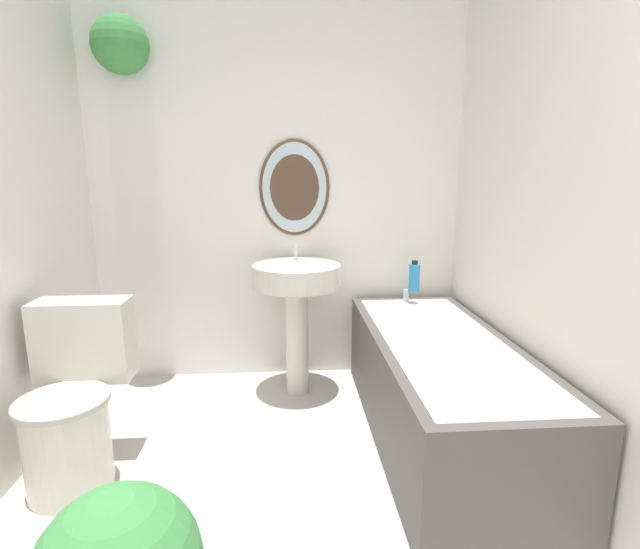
% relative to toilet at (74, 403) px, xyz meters
% --- Properties ---
extents(wall_back, '(2.44, 0.32, 2.40)m').
position_rel_toilet_xyz_m(wall_back, '(0.82, 1.07, 0.93)').
color(wall_back, silver).
rests_on(wall_back, ground_plane).
extents(wall_right, '(0.06, 2.68, 2.40)m').
position_rel_toilet_xyz_m(wall_right, '(2.08, -0.23, 0.85)').
color(wall_right, silver).
rests_on(wall_right, ground_plane).
extents(toilet, '(0.42, 0.54, 0.77)m').
position_rel_toilet_xyz_m(toilet, '(0.00, 0.00, 0.00)').
color(toilet, beige).
rests_on(toilet, ground_plane).
extents(pedestal_sink, '(0.52, 0.52, 0.91)m').
position_rel_toilet_xyz_m(pedestal_sink, '(0.99, 0.75, 0.29)').
color(pedestal_sink, beige).
rests_on(pedestal_sink, ground_plane).
extents(bathtub, '(0.67, 1.64, 0.60)m').
position_rel_toilet_xyz_m(bathtub, '(1.70, 0.18, -0.07)').
color(bathtub, '#4C4742').
rests_on(bathtub, ground_plane).
extents(shampoo_bottle, '(0.07, 0.07, 0.20)m').
position_rel_toilet_xyz_m(shampoo_bottle, '(1.74, 0.86, 0.35)').
color(shampoo_bottle, '#2D84C6').
rests_on(shampoo_bottle, bathtub).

